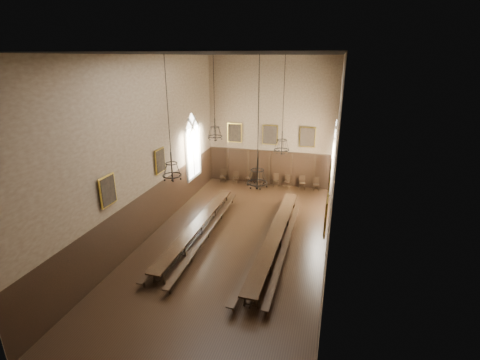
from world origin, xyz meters
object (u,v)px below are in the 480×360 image
at_px(bench_right_outer, 285,247).
at_px(chair_3, 260,182).
at_px(chair_4, 276,183).
at_px(chandelier_front_right, 257,174).
at_px(chair_0, 223,178).
at_px(bench_right_inner, 263,242).
at_px(chair_6, 302,185).
at_px(chandelier_back_left, 215,131).
at_px(chair_7, 316,187).
at_px(table_right, 275,239).
at_px(chair_5, 287,184).
at_px(table_left, 198,229).
at_px(chandelier_back_right, 282,144).
at_px(chair_1, 236,180).
at_px(chair_2, 249,180).
at_px(bench_left_outer, 187,232).
at_px(chandelier_front_left, 172,167).
at_px(bench_left_inner, 208,233).

distance_m(bench_right_outer, chair_3, 9.26).
height_order(chair_4, chandelier_front_right, chandelier_front_right).
bearing_deg(chair_3, chair_0, 174.05).
relative_size(bench_right_inner, chair_4, 10.93).
distance_m(bench_right_outer, chair_6, 8.79).
bearing_deg(chandelier_back_left, chair_7, 45.98).
distance_m(table_right, chair_5, 8.38).
bearing_deg(bench_right_inner, chair_0, 119.47).
height_order(bench_right_outer, chandelier_front_right, chandelier_front_right).
height_order(table_left, chandelier_back_right, chandelier_back_right).
distance_m(table_right, chair_7, 8.46).
bearing_deg(chandelier_back_left, bench_right_outer, -34.73).
bearing_deg(chair_6, chair_1, 169.10).
height_order(chair_6, chandelier_back_right, chandelier_back_right).
bearing_deg(chandelier_back_left, chair_2, 84.56).
distance_m(chair_3, chair_4, 1.15).
xyz_separation_m(chair_0, chair_2, (1.98, 0.04, 0.01)).
distance_m(chair_2, chandelier_back_right, 8.05).
bearing_deg(chair_2, bench_left_outer, -78.65).
xyz_separation_m(bench_right_outer, chair_6, (-0.13, 8.78, 0.01)).
height_order(chair_1, chair_2, chair_2).
bearing_deg(bench_right_outer, chair_0, 124.38).
relative_size(bench_right_outer, chair_0, 10.50).
xyz_separation_m(table_right, chair_7, (1.41, 8.34, -0.13)).
bearing_deg(chair_7, chair_5, 168.18).
distance_m(chandelier_back_left, chandelier_front_right, 6.74).
xyz_separation_m(chandelier_back_right, chandelier_front_left, (-3.66, -5.28, 0.01)).
bearing_deg(chandelier_back_left, bench_left_outer, -101.64).
height_order(bench_left_inner, chandelier_back_right, chandelier_back_right).
bearing_deg(chair_3, chandelier_front_right, -83.30).
relative_size(bench_left_inner, chair_5, 11.22).
relative_size(table_right, chair_2, 11.05).
distance_m(bench_left_inner, bench_right_outer, 4.05).
bearing_deg(bench_left_outer, table_right, 3.60).
bearing_deg(table_left, chair_6, 61.64).
xyz_separation_m(bench_left_outer, chair_6, (5.05, 8.65, 0.02)).
xyz_separation_m(bench_left_outer, chandelier_front_left, (0.72, -2.55, 4.39)).
distance_m(table_left, chair_2, 8.41).
xyz_separation_m(table_left, chair_5, (3.45, 8.37, -0.10)).
height_order(table_right, chair_1, chair_1).
bearing_deg(chair_4, chandelier_back_left, -122.50).
xyz_separation_m(chair_3, chair_4, (1.15, 0.08, -0.00)).
relative_size(table_right, chandelier_front_right, 2.17).
xyz_separation_m(table_right, bench_right_outer, (0.54, -0.43, -0.13)).
bearing_deg(chair_7, chair_3, 169.49).
height_order(table_left, chair_4, chair_4).
height_order(chair_2, chandelier_back_right, chandelier_back_right).
height_order(bench_left_inner, chandelier_back_left, chandelier_back_left).
distance_m(chair_0, chandelier_back_right, 9.00).
bearing_deg(chandelier_front_left, chandelier_front_right, -0.91).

